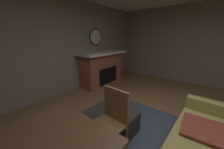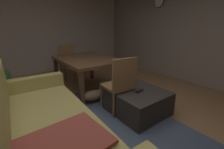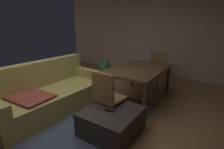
{
  "view_description": "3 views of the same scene",
  "coord_description": "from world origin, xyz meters",
  "px_view_note": "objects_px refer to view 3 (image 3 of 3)",
  "views": [
    {
      "loc": [
        1.58,
        0.3,
        1.61
      ],
      "look_at": [
        0.0,
        -0.96,
        1.03
      ],
      "focal_mm": 20.16,
      "sensor_mm": 36.0,
      "label": 1
    },
    {
      "loc": [
        -1.33,
        0.75,
        1.34
      ],
      "look_at": [
        0.48,
        -0.6,
        0.64
      ],
      "focal_mm": 23.74,
      "sensor_mm": 36.0,
      "label": 2
    },
    {
      "loc": [
        -1.78,
        -2.22,
        1.69
      ],
      "look_at": [
        0.01,
        -1.02,
        1.03
      ],
      "focal_mm": 27.36,
      "sensor_mm": 36.0,
      "label": 3
    }
  ],
  "objects_px": {
    "small_dog": "(116,100)",
    "ottoman_coffee_table": "(112,121)",
    "dining_table": "(137,71)",
    "dining_chair_west": "(107,95)",
    "couch": "(49,94)",
    "tv_remote": "(110,110)",
    "potted_plant": "(104,67)",
    "dining_chair_east": "(156,67)"
  },
  "relations": [
    {
      "from": "couch",
      "to": "ottoman_coffee_table",
      "type": "height_order",
      "value": "couch"
    },
    {
      "from": "tv_remote",
      "to": "dining_chair_west",
      "type": "bearing_deg",
      "value": 32.32
    },
    {
      "from": "ottoman_coffee_table",
      "to": "small_dog",
      "type": "height_order",
      "value": "ottoman_coffee_table"
    },
    {
      "from": "couch",
      "to": "small_dog",
      "type": "distance_m",
      "value": 1.36
    },
    {
      "from": "ottoman_coffee_table",
      "to": "dining_chair_east",
      "type": "relative_size",
      "value": 0.91
    },
    {
      "from": "ottoman_coffee_table",
      "to": "dining_chair_west",
      "type": "height_order",
      "value": "dining_chair_west"
    },
    {
      "from": "dining_table",
      "to": "potted_plant",
      "type": "height_order",
      "value": "dining_table"
    },
    {
      "from": "ottoman_coffee_table",
      "to": "tv_remote",
      "type": "relative_size",
      "value": 5.3
    },
    {
      "from": "ottoman_coffee_table",
      "to": "dining_chair_east",
      "type": "height_order",
      "value": "dining_chair_east"
    },
    {
      "from": "ottoman_coffee_table",
      "to": "small_dog",
      "type": "distance_m",
      "value": 0.82
    },
    {
      "from": "tv_remote",
      "to": "potted_plant",
      "type": "relative_size",
      "value": 0.28
    },
    {
      "from": "tv_remote",
      "to": "dining_chair_east",
      "type": "xyz_separation_m",
      "value": [
        2.51,
        0.2,
        0.13
      ]
    },
    {
      "from": "ottoman_coffee_table",
      "to": "dining_chair_west",
      "type": "bearing_deg",
      "value": 50.17
    },
    {
      "from": "dining_chair_east",
      "to": "small_dog",
      "type": "bearing_deg",
      "value": 174.1
    },
    {
      "from": "dining_table",
      "to": "small_dog",
      "type": "xyz_separation_m",
      "value": [
        -0.61,
        0.18,
        -0.5
      ]
    },
    {
      "from": "dining_chair_west",
      "to": "potted_plant",
      "type": "xyz_separation_m",
      "value": [
        2.08,
        1.58,
        -0.19
      ]
    },
    {
      "from": "couch",
      "to": "dining_chair_east",
      "type": "relative_size",
      "value": 2.44
    },
    {
      "from": "tv_remote",
      "to": "dining_chair_east",
      "type": "relative_size",
      "value": 0.17
    },
    {
      "from": "dining_table",
      "to": "small_dog",
      "type": "height_order",
      "value": "dining_table"
    },
    {
      "from": "tv_remote",
      "to": "potted_plant",
      "type": "distance_m",
      "value": 2.91
    },
    {
      "from": "tv_remote",
      "to": "small_dog",
      "type": "height_order",
      "value": "tv_remote"
    },
    {
      "from": "couch",
      "to": "dining_chair_west",
      "type": "relative_size",
      "value": 2.44
    },
    {
      "from": "ottoman_coffee_table",
      "to": "couch",
      "type": "bearing_deg",
      "value": 91.81
    },
    {
      "from": "dining_chair_west",
      "to": "potted_plant",
      "type": "distance_m",
      "value": 2.62
    },
    {
      "from": "dining_chair_east",
      "to": "ottoman_coffee_table",
      "type": "bearing_deg",
      "value": -175.28
    },
    {
      "from": "potted_plant",
      "to": "small_dog",
      "type": "bearing_deg",
      "value": -137.35
    },
    {
      "from": "ottoman_coffee_table",
      "to": "potted_plant",
      "type": "xyz_separation_m",
      "value": [
        2.26,
        1.8,
        0.14
      ]
    },
    {
      "from": "tv_remote",
      "to": "potted_plant",
      "type": "bearing_deg",
      "value": 26.27
    },
    {
      "from": "ottoman_coffee_table",
      "to": "potted_plant",
      "type": "bearing_deg",
      "value": 38.57
    },
    {
      "from": "dining_table",
      "to": "tv_remote",
      "type": "bearing_deg",
      "value": -171.52
    },
    {
      "from": "dining_table",
      "to": "dining_chair_west",
      "type": "height_order",
      "value": "dining_chair_west"
    },
    {
      "from": "small_dog",
      "to": "ottoman_coffee_table",
      "type": "bearing_deg",
      "value": -151.89
    },
    {
      "from": "couch",
      "to": "tv_remote",
      "type": "height_order",
      "value": "couch"
    },
    {
      "from": "dining_table",
      "to": "small_dog",
      "type": "distance_m",
      "value": 0.8
    },
    {
      "from": "dining_table",
      "to": "dining_chair_west",
      "type": "xyz_separation_m",
      "value": [
        -1.15,
        0.01,
        -0.14
      ]
    },
    {
      "from": "couch",
      "to": "tv_remote",
      "type": "xyz_separation_m",
      "value": [
        0.01,
        -1.49,
        0.08
      ]
    },
    {
      "from": "ottoman_coffee_table",
      "to": "small_dog",
      "type": "xyz_separation_m",
      "value": [
        0.72,
        0.39,
        -0.03
      ]
    },
    {
      "from": "dining_table",
      "to": "small_dog",
      "type": "relative_size",
      "value": 2.95
    },
    {
      "from": "couch",
      "to": "dining_chair_east",
      "type": "height_order",
      "value": "couch"
    },
    {
      "from": "dining_table",
      "to": "potted_plant",
      "type": "relative_size",
      "value": 2.59
    },
    {
      "from": "couch",
      "to": "potted_plant",
      "type": "height_order",
      "value": "couch"
    },
    {
      "from": "dining_chair_west",
      "to": "potted_plant",
      "type": "bearing_deg",
      "value": 37.32
    }
  ]
}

